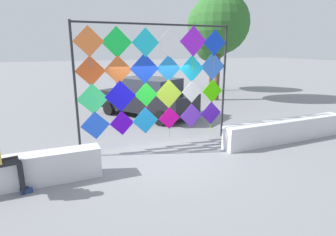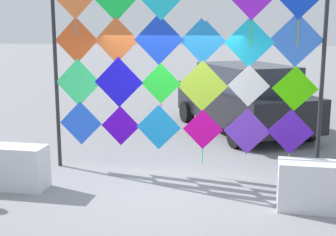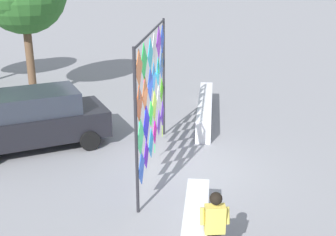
{
  "view_description": "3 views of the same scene",
  "coord_description": "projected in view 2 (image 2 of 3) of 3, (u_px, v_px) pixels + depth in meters",
  "views": [
    {
      "loc": [
        -2.78,
        -6.89,
        3.03
      ],
      "look_at": [
        0.33,
        0.34,
        0.98
      ],
      "focal_mm": 29.18,
      "sensor_mm": 36.0,
      "label": 1
    },
    {
      "loc": [
        1.53,
        -7.2,
        2.65
      ],
      "look_at": [
        0.09,
        0.07,
        1.18
      ],
      "focal_mm": 49.33,
      "sensor_mm": 36.0,
      "label": 2
    },
    {
      "loc": [
        -10.6,
        -0.73,
        5.25
      ],
      "look_at": [
        0.33,
        0.41,
        1.36
      ],
      "focal_mm": 46.72,
      "sensor_mm": 36.0,
      "label": 3
    }
  ],
  "objects": [
    {
      "name": "ground",
      "position": [
        162.0,
        187.0,
        7.73
      ],
      "size": [
        120.0,
        120.0,
        0.0
      ],
      "primitive_type": "plane",
      "color": "gray"
    },
    {
      "name": "kite_display_rack",
      "position": [
        180.0,
        54.0,
        8.05
      ],
      "size": [
        4.82,
        0.11,
        3.72
      ],
      "color": "#232328",
      "rests_on": "ground"
    },
    {
      "name": "parked_car",
      "position": [
        244.0,
        98.0,
        11.75
      ],
      "size": [
        3.89,
        4.79,
        1.72
      ],
      "color": "black",
      "rests_on": "ground"
    }
  ]
}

